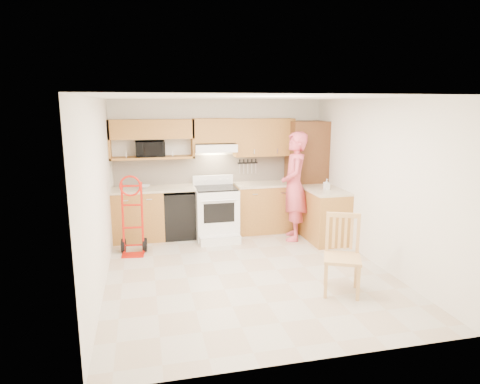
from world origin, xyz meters
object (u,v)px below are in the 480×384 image
object	(u,v)px
microwave	(150,149)
hand_truck	(132,219)
range	(217,209)
person	(294,186)
dining_chair	(342,255)

from	to	relation	value
microwave	hand_truck	size ratio (longest dim) A/B	0.43
range	hand_truck	xyz separation A→B (m)	(-1.47, -0.50, 0.03)
range	person	xyz separation A→B (m)	(1.36, -0.33, 0.42)
microwave	person	xyz separation A→B (m)	(2.48, -0.74, -0.66)
range	hand_truck	world-z (taller)	hand_truck
range	person	distance (m)	1.46
range	hand_truck	distance (m)	1.56
microwave	person	bearing A→B (deg)	-18.05
person	dining_chair	size ratio (longest dim) A/B	1.90
microwave	person	world-z (taller)	person
range	person	bearing A→B (deg)	-13.52
dining_chair	hand_truck	bearing A→B (deg)	165.70
hand_truck	microwave	bearing A→B (deg)	74.69
hand_truck	dining_chair	world-z (taller)	hand_truck
person	dining_chair	xyz separation A→B (m)	(-0.18, -2.28, -0.46)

